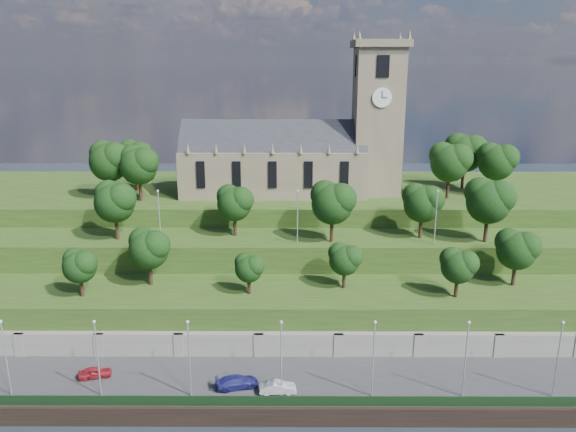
{
  "coord_description": "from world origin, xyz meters",
  "views": [
    {
      "loc": [
        -1.05,
        -52.06,
        37.78
      ],
      "look_at": [
        -1.38,
        30.0,
        15.08
      ],
      "focal_mm": 35.0,
      "sensor_mm": 36.0,
      "label": 1
    }
  ],
  "objects_px": {
    "church": "(301,151)",
    "car_right": "(237,382)",
    "car_left": "(95,372)",
    "car_middle": "(278,387)"
  },
  "relations": [
    {
      "from": "car_left",
      "to": "car_middle",
      "type": "height_order",
      "value": "car_middle"
    },
    {
      "from": "car_middle",
      "to": "car_right",
      "type": "distance_m",
      "value": 4.75
    },
    {
      "from": "church",
      "to": "car_right",
      "type": "distance_m",
      "value": 46.96
    },
    {
      "from": "church",
      "to": "car_middle",
      "type": "distance_m",
      "value": 47.37
    },
    {
      "from": "car_left",
      "to": "car_middle",
      "type": "distance_m",
      "value": 21.68
    },
    {
      "from": "church",
      "to": "car_middle",
      "type": "xyz_separation_m",
      "value": [
        -3.22,
        -42.9,
        -19.84
      ]
    },
    {
      "from": "car_left",
      "to": "car_right",
      "type": "relative_size",
      "value": 0.78
    },
    {
      "from": "car_left",
      "to": "car_middle",
      "type": "bearing_deg",
      "value": -113.97
    },
    {
      "from": "car_left",
      "to": "car_right",
      "type": "distance_m",
      "value": 16.95
    },
    {
      "from": "church",
      "to": "car_right",
      "type": "xyz_separation_m",
      "value": [
        -7.85,
        -41.84,
        -19.81
      ]
    }
  ]
}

